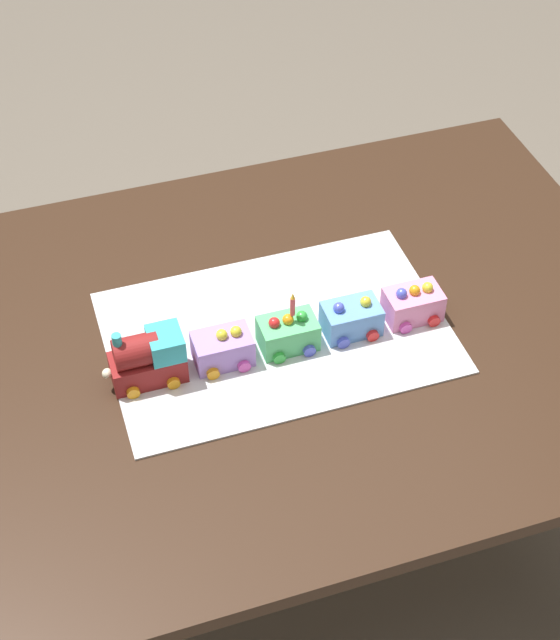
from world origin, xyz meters
TOP-DOWN VIEW (x-y plane):
  - ground_plane at (0.00, 0.00)m, footprint 8.00×8.00m
  - dining_table at (0.00, 0.00)m, footprint 1.40×1.00m
  - cake_board at (0.00, -0.00)m, footprint 0.60×0.40m
  - cake_locomotive at (-0.24, -0.04)m, footprint 0.14×0.08m
  - cake_car_tanker_lavender at (-0.11, -0.04)m, footprint 0.10×0.08m
  - cake_car_hopper_mint_green at (0.01, -0.04)m, footprint 0.10×0.08m
  - cake_car_gondola_sky_blue at (0.13, -0.04)m, footprint 0.10×0.08m
  - cake_car_flatbed_bubblegum at (0.24, -0.04)m, footprint 0.10×0.08m
  - birthday_candle at (0.02, -0.04)m, footprint 0.01×0.01m

SIDE VIEW (x-z plane):
  - ground_plane at x=0.00m, z-range 0.00..0.00m
  - dining_table at x=0.00m, z-range 0.26..1.00m
  - cake_board at x=0.00m, z-range 0.74..0.74m
  - cake_car_tanker_lavender at x=-0.11m, z-range 0.74..0.81m
  - cake_car_gondola_sky_blue at x=0.13m, z-range 0.74..0.81m
  - cake_car_hopper_mint_green at x=0.01m, z-range 0.74..0.81m
  - cake_car_flatbed_bubblegum at x=0.24m, z-range 0.74..0.81m
  - cake_locomotive at x=-0.24m, z-range 0.73..0.85m
  - birthday_candle at x=0.02m, z-range 0.81..0.86m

